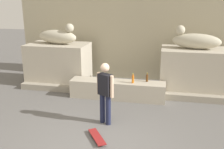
{
  "coord_description": "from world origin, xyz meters",
  "views": [
    {
      "loc": [
        1.45,
        -5.08,
        3.26
      ],
      "look_at": [
        0.0,
        1.96,
        1.1
      ],
      "focal_mm": 41.29,
      "sensor_mm": 36.0,
      "label": 1
    }
  ],
  "objects_px": {
    "statue_reclining_right": "(195,41)",
    "bottle_brown": "(147,78)",
    "statue_reclining_left": "(58,36)",
    "skateboard": "(97,137)",
    "bottle_orange": "(133,79)",
    "skater": "(105,91)"
  },
  "relations": [
    {
      "from": "statue_reclining_right",
      "to": "bottle_brown",
      "type": "relative_size",
      "value": 5.61
    },
    {
      "from": "statue_reclining_left",
      "to": "skateboard",
      "type": "height_order",
      "value": "statue_reclining_left"
    },
    {
      "from": "bottle_brown",
      "to": "skateboard",
      "type": "bearing_deg",
      "value": -108.57
    },
    {
      "from": "statue_reclining_left",
      "to": "skateboard",
      "type": "xyz_separation_m",
      "value": [
        2.47,
        -3.75,
        -1.8
      ]
    },
    {
      "from": "statue_reclining_left",
      "to": "bottle_orange",
      "type": "bearing_deg",
      "value": -10.0
    },
    {
      "from": "statue_reclining_right",
      "to": "bottle_orange",
      "type": "relative_size",
      "value": 5.25
    },
    {
      "from": "statue_reclining_right",
      "to": "skater",
      "type": "xyz_separation_m",
      "value": [
        -2.45,
        -2.92,
        -0.94
      ]
    },
    {
      "from": "skater",
      "to": "bottle_orange",
      "type": "bearing_deg",
      "value": -78.6
    },
    {
      "from": "bottle_brown",
      "to": "statue_reclining_right",
      "type": "bearing_deg",
      "value": 31.57
    },
    {
      "from": "statue_reclining_left",
      "to": "bottle_brown",
      "type": "relative_size",
      "value": 5.66
    },
    {
      "from": "statue_reclining_left",
      "to": "skater",
      "type": "bearing_deg",
      "value": -38.51
    },
    {
      "from": "statue_reclining_right",
      "to": "bottle_brown",
      "type": "distance_m",
      "value": 2.1
    },
    {
      "from": "bottle_orange",
      "to": "bottle_brown",
      "type": "xyz_separation_m",
      "value": [
        0.44,
        0.24,
        -0.01
      ]
    },
    {
      "from": "statue_reclining_right",
      "to": "skateboard",
      "type": "bearing_deg",
      "value": 65.18
    },
    {
      "from": "statue_reclining_left",
      "to": "skateboard",
      "type": "bearing_deg",
      "value": -45.62
    },
    {
      "from": "skater",
      "to": "bottle_brown",
      "type": "height_order",
      "value": "skater"
    },
    {
      "from": "statue_reclining_left",
      "to": "bottle_brown",
      "type": "height_order",
      "value": "statue_reclining_left"
    },
    {
      "from": "skater",
      "to": "skateboard",
      "type": "xyz_separation_m",
      "value": [
        -0.01,
        -0.85,
        -0.86
      ]
    },
    {
      "from": "statue_reclining_right",
      "to": "skateboard",
      "type": "relative_size",
      "value": 2.14
    },
    {
      "from": "statue_reclining_left",
      "to": "bottle_brown",
      "type": "bearing_deg",
      "value": -3.91
    },
    {
      "from": "statue_reclining_right",
      "to": "bottle_orange",
      "type": "bearing_deg",
      "value": 39.21
    },
    {
      "from": "statue_reclining_right",
      "to": "skateboard",
      "type": "xyz_separation_m",
      "value": [
        -2.46,
        -3.76,
        -1.8
      ]
    }
  ]
}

